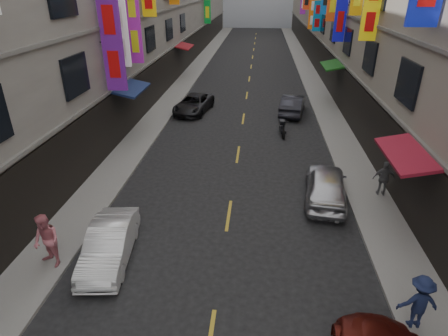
% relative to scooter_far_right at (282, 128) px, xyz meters
% --- Properties ---
extents(sidewalk_left, '(2.00, 90.00, 0.12)m').
position_rel_scooter_far_right_xyz_m(sidewalk_left, '(-8.52, 14.83, -0.38)').
color(sidewalk_left, slate).
rests_on(sidewalk_left, ground).
extents(sidewalk_right, '(2.00, 90.00, 0.12)m').
position_rel_scooter_far_right_xyz_m(sidewalk_right, '(3.48, 14.83, -0.38)').
color(sidewalk_right, slate).
rests_on(sidewalk_right, ground).
extents(street_awnings, '(13.99, 35.20, 0.41)m').
position_rel_scooter_far_right_xyz_m(street_awnings, '(-3.78, -1.17, 2.56)').
color(street_awnings, '#16542D').
rests_on(street_awnings, ground).
extents(lane_markings, '(0.12, 80.20, 0.01)m').
position_rel_scooter_far_right_xyz_m(lane_markings, '(-2.52, 11.83, -0.44)').
color(lane_markings, gold).
rests_on(lane_markings, ground).
extents(scooter_far_right, '(0.50, 1.80, 1.14)m').
position_rel_scooter_far_right_xyz_m(scooter_far_right, '(0.00, 0.00, 0.00)').
color(scooter_far_right, black).
rests_on(scooter_far_right, ground).
extents(car_left_mid, '(1.74, 3.90, 1.24)m').
position_rel_scooter_far_right_xyz_m(car_left_mid, '(-6.26, -12.18, 0.18)').
color(car_left_mid, white).
rests_on(car_left_mid, ground).
extents(car_left_far, '(2.73, 4.68, 1.22)m').
position_rel_scooter_far_right_xyz_m(car_left_far, '(-6.16, 3.99, 0.17)').
color(car_left_far, black).
rests_on(car_left_far, ground).
extents(car_right_mid, '(2.19, 4.38, 1.43)m').
position_rel_scooter_far_right_xyz_m(car_right_mid, '(1.48, -7.55, 0.27)').
color(car_right_mid, silver).
rests_on(car_right_mid, ground).
extents(car_right_far, '(2.15, 4.38, 1.38)m').
position_rel_scooter_far_right_xyz_m(car_right_far, '(0.88, 4.27, 0.25)').
color(car_right_far, '#26272E').
rests_on(car_right_far, ground).
extents(pedestrian_lfar, '(1.10, 0.98, 1.87)m').
position_rel_scooter_far_right_xyz_m(pedestrian_lfar, '(-8.03, -12.77, 0.61)').
color(pedestrian_lfar, '#CC6C77').
rests_on(pedestrian_lfar, sidewalk_left).
extents(pedestrian_rnear, '(1.08, 0.61, 1.62)m').
position_rel_scooter_far_right_xyz_m(pedestrian_rnear, '(2.88, -14.15, 0.49)').
color(pedestrian_rnear, '#161D3D').
rests_on(pedestrian_rnear, sidewalk_right).
extents(pedestrian_rfar, '(0.95, 0.59, 1.57)m').
position_rel_scooter_far_right_xyz_m(pedestrian_rfar, '(3.97, -7.08, 0.46)').
color(pedestrian_rfar, slate).
rests_on(pedestrian_rfar, sidewalk_right).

